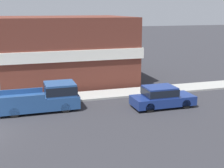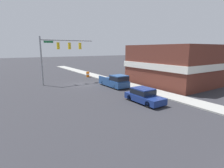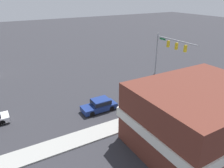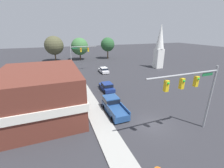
% 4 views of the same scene
% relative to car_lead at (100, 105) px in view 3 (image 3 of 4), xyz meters
% --- Properties ---
extents(ground_plane, '(200.00, 200.00, 0.00)m').
position_rel_car_lead_xyz_m(ground_plane, '(1.52, -12.29, -0.78)').
color(ground_plane, '#2D2D33').
extents(sidewalk_curb, '(2.40, 60.00, 0.14)m').
position_rel_car_lead_xyz_m(sidewalk_curb, '(-4.18, -12.29, -0.71)').
color(sidewalk_curb, '#9E9E99').
rests_on(sidewalk_curb, ground).
extents(near_signal_assembly, '(8.54, 0.49, 7.33)m').
position_rel_car_lead_xyz_m(near_signal_assembly, '(3.97, -14.86, 4.67)').
color(near_signal_assembly, gray).
rests_on(near_signal_assembly, ground).
extents(car_lead, '(1.86, 4.41, 1.51)m').
position_rel_car_lead_xyz_m(car_lead, '(0.00, 0.00, 0.00)').
color(car_lead, black).
rests_on(car_lead, ground).
extents(pickup_truck_parked, '(2.07, 5.30, 1.86)m').
position_rel_car_lead_xyz_m(pickup_truck_parked, '(-1.74, -7.79, 0.13)').
color(pickup_truck_parked, black).
rests_on(pickup_truck_parked, ground).
extents(construction_barrel, '(0.64, 0.64, 1.04)m').
position_rel_car_lead_xyz_m(construction_barrel, '(-2.38, -18.48, -0.26)').
color(construction_barrel, orange).
rests_on(construction_barrel, ground).
extents(corner_brick_building, '(9.67, 12.10, 6.09)m').
position_rel_car_lead_xyz_m(corner_brick_building, '(-10.56, -5.02, 2.26)').
color(corner_brick_building, brown).
rests_on(corner_brick_building, ground).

